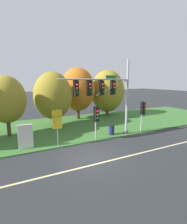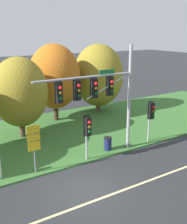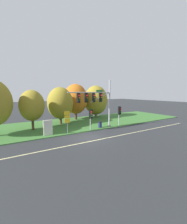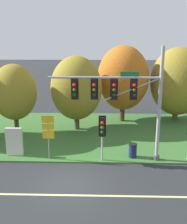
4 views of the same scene
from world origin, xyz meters
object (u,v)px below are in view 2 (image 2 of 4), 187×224
object	(u,v)px
traffic_signal_mast	(101,93)
route_sign_post	(34,142)
pedestrian_signal_near_kerb	(151,113)
tree_behind_signpost	(20,92)
tree_tall_centre	(98,76)
pedestrian_signal_further_along	(88,129)
trash_bin	(108,143)
tree_mid_verge	(54,77)

from	to	relation	value
traffic_signal_mast	route_sign_post	xyz separation A→B (m)	(-4.64, -0.06, -2.32)
pedestrian_signal_near_kerb	tree_behind_signpost	bearing A→B (deg)	141.66
pedestrian_signal_near_kerb	route_sign_post	bearing A→B (deg)	179.91
traffic_signal_mast	route_sign_post	bearing A→B (deg)	-179.24
traffic_signal_mast	tree_tall_centre	xyz separation A→B (m)	(5.74, 9.14, -0.59)
traffic_signal_mast	pedestrian_signal_further_along	bearing A→B (deg)	-165.32
pedestrian_signal_further_along	route_sign_post	xyz separation A→B (m)	(-3.43, 0.26, -0.23)
traffic_signal_mast	pedestrian_signal_near_kerb	world-z (taller)	traffic_signal_mast
traffic_signal_mast	trash_bin	bearing A→B (deg)	23.46
traffic_signal_mast	pedestrian_signal_near_kerb	size ratio (longest dim) A/B	2.33
route_sign_post	trash_bin	xyz separation A→B (m)	(5.44, 0.41, -1.44)
trash_bin	traffic_signal_mast	bearing A→B (deg)	-156.54
route_sign_post	pedestrian_signal_further_along	bearing A→B (deg)	-4.29
traffic_signal_mast	tree_mid_verge	world-z (taller)	traffic_signal_mast
route_sign_post	tree_mid_verge	world-z (taller)	tree_mid_verge
pedestrian_signal_further_along	tree_behind_signpost	world-z (taller)	tree_behind_signpost
pedestrian_signal_further_along	pedestrian_signal_near_kerb	bearing A→B (deg)	2.51
traffic_signal_mast	pedestrian_signal_further_along	world-z (taller)	traffic_signal_mast
traffic_signal_mast	tree_tall_centre	distance (m)	10.81
tree_mid_verge	traffic_signal_mast	bearing A→B (deg)	-94.44
traffic_signal_mast	route_sign_post	distance (m)	5.19
pedestrian_signal_near_kerb	traffic_signal_mast	bearing A→B (deg)	179.00
trash_bin	route_sign_post	bearing A→B (deg)	-175.71
traffic_signal_mast	pedestrian_signal_further_along	size ratio (longest dim) A/B	2.40
pedestrian_signal_further_along	tree_behind_signpost	bearing A→B (deg)	108.75
pedestrian_signal_further_along	trash_bin	distance (m)	2.70
tree_behind_signpost	tree_mid_verge	world-z (taller)	tree_mid_verge
pedestrian_signal_near_kerb	trash_bin	bearing A→B (deg)	173.19
route_sign_post	tree_behind_signpost	bearing A→B (deg)	78.14
traffic_signal_mast	trash_bin	size ratio (longest dim) A/B	7.72
tree_behind_signpost	trash_bin	size ratio (longest dim) A/B	6.67
route_sign_post	pedestrian_signal_near_kerb	bearing A→B (deg)	-0.09
pedestrian_signal_near_kerb	route_sign_post	world-z (taller)	pedestrian_signal_near_kerb
pedestrian_signal_near_kerb	pedestrian_signal_further_along	xyz separation A→B (m)	(-5.56, -0.24, -0.08)
tree_behind_signpost	pedestrian_signal_near_kerb	bearing A→B (deg)	-38.34
tree_tall_centre	pedestrian_signal_near_kerb	bearing A→B (deg)	-98.65
pedestrian_signal_near_kerb	tree_behind_signpost	size ratio (longest dim) A/B	0.50
tree_tall_centre	trash_bin	bearing A→B (deg)	-119.34
tree_mid_verge	tree_behind_signpost	bearing A→B (deg)	-148.01
tree_behind_signpost	trash_bin	bearing A→B (deg)	-53.70
route_sign_post	tree_tall_centre	distance (m)	13.98
pedestrian_signal_further_along	tree_tall_centre	distance (m)	11.83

